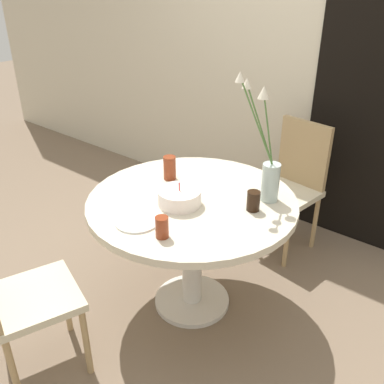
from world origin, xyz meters
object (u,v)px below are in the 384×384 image
(chair_left_flank, at_px, (13,290))
(drink_glass_1, at_px, (253,201))
(chair_far_back, at_px, (293,179))
(side_plate, at_px, (137,221))
(drink_glass_0, at_px, (170,168))
(birthday_cake, at_px, (179,197))
(flower_vase, at_px, (267,163))
(drink_glass_2, at_px, (162,227))

(chair_left_flank, height_order, drink_glass_1, chair_left_flank)
(chair_left_flank, xyz_separation_m, drink_glass_1, (0.64, 1.01, 0.26))
(chair_far_back, bearing_deg, side_plate, -90.32)
(drink_glass_0, bearing_deg, birthday_cake, -39.13)
(chair_left_flank, relative_size, flower_vase, 1.36)
(chair_left_flank, distance_m, side_plate, 0.64)
(chair_far_back, distance_m, birthday_cake, 1.08)
(birthday_cake, bearing_deg, drink_glass_0, 140.87)
(birthday_cake, bearing_deg, flower_vase, 46.84)
(side_plate, relative_size, drink_glass_1, 2.08)
(drink_glass_2, bearing_deg, flower_vase, 74.02)
(side_plate, height_order, drink_glass_2, drink_glass_2)
(birthday_cake, relative_size, side_plate, 1.04)
(birthday_cake, bearing_deg, side_plate, -99.89)
(chair_far_back, distance_m, chair_left_flank, 1.91)
(chair_left_flank, distance_m, birthday_cake, 0.91)
(chair_left_flank, distance_m, drink_glass_2, 0.74)
(chair_left_flank, bearing_deg, birthday_cake, -91.32)
(flower_vase, bearing_deg, side_plate, -120.94)
(side_plate, relative_size, drink_glass_2, 2.09)
(chair_far_back, xyz_separation_m, drink_glass_1, (0.19, -0.85, 0.26))
(flower_vase, bearing_deg, birthday_cake, -133.16)
(side_plate, distance_m, drink_glass_1, 0.59)
(drink_glass_0, bearing_deg, chair_left_flank, -93.69)
(chair_left_flank, xyz_separation_m, side_plate, (0.26, 0.55, 0.21))
(flower_vase, bearing_deg, drink_glass_0, -166.46)
(drink_glass_1, bearing_deg, drink_glass_2, -112.06)
(side_plate, bearing_deg, birthday_cake, 80.11)
(chair_left_flank, bearing_deg, flower_vase, -98.96)
(chair_far_back, xyz_separation_m, drink_glass_0, (-0.39, -0.84, 0.28))
(birthday_cake, height_order, side_plate, birthday_cake)
(chair_far_back, relative_size, flower_vase, 1.36)
(birthday_cake, xyz_separation_m, drink_glass_0, (-0.24, 0.20, 0.03))
(flower_vase, relative_size, side_plate, 3.11)
(chair_left_flank, distance_m, drink_glass_1, 1.22)
(drink_glass_0, bearing_deg, drink_glass_2, -51.65)
(flower_vase, distance_m, drink_glass_2, 0.66)
(side_plate, distance_m, drink_glass_2, 0.19)
(drink_glass_0, height_order, drink_glass_1, drink_glass_0)
(drink_glass_0, relative_size, drink_glass_2, 1.34)
(flower_vase, xyz_separation_m, side_plate, (-0.36, -0.60, -0.20))
(chair_left_flank, height_order, drink_glass_0, chair_left_flank)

